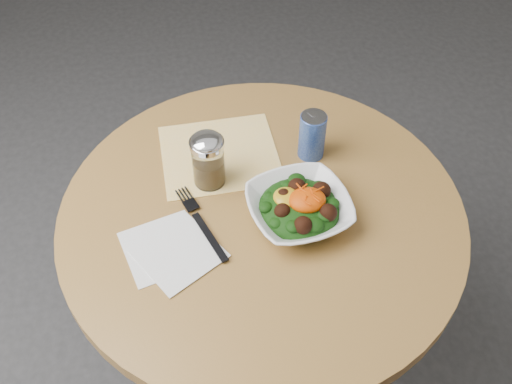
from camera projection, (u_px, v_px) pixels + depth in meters
ground at (260, 359)px, 1.82m from camera, size 6.00×6.00×0.00m
table at (261, 260)px, 1.41m from camera, size 0.90×0.90×0.75m
cloth_napkin at (220, 155)px, 1.37m from camera, size 0.28×0.25×0.00m
paper_napkins at (171, 250)px, 1.18m from camera, size 0.23×0.22×0.00m
salad_bowl at (299, 207)px, 1.22m from camera, size 0.25×0.25×0.08m
fork at (200, 221)px, 1.23m from camera, size 0.09×0.22×0.00m
spice_shaker at (208, 160)px, 1.27m from camera, size 0.08×0.08×0.14m
beverage_can at (312, 135)px, 1.33m from camera, size 0.06×0.06×0.12m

